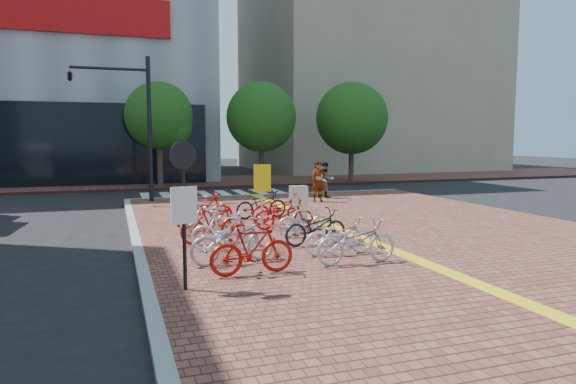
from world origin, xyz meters
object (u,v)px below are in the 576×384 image
object	(u,v)px
bike_2	(224,230)
bike_12	(278,208)
pedestrian_a	(318,182)
bike_10	(305,221)
bike_6	(196,209)
bike_8	(339,236)
bike_13	(261,204)
bike_1	(233,240)
traffic_light_pole	(114,101)
bike_0	(252,249)
bike_7	(356,241)
pedestrian_b	(326,180)
bike_3	(213,224)
bike_9	(316,227)
bike_11	(284,214)
notice_sign	(184,197)
bike_4	(209,219)
utility_box	(299,204)
bike_5	(203,210)
yellow_sign	(262,184)

from	to	relation	value
bike_2	bike_12	size ratio (longest dim) A/B	0.87
pedestrian_a	bike_10	bearing A→B (deg)	-116.24
bike_6	bike_10	xyz separation A→B (m)	(2.50, -3.52, 0.01)
bike_8	bike_13	bearing A→B (deg)	2.18
bike_1	traffic_light_pole	world-z (taller)	traffic_light_pole
bike_0	bike_8	bearing A→B (deg)	-68.65
bike_7	traffic_light_pole	bearing A→B (deg)	19.37
pedestrian_b	bike_12	bearing A→B (deg)	-126.67
bike_1	bike_3	distance (m)	2.28
bike_9	bike_13	xyz separation A→B (m)	(-0.13, 4.75, 0.01)
bike_0	bike_13	bearing A→B (deg)	-19.78
pedestrian_a	bike_13	bearing A→B (deg)	-136.13
bike_13	pedestrian_b	world-z (taller)	pedestrian_b
pedestrian_b	bike_11	bearing A→B (deg)	-123.39
bike_7	notice_sign	bearing A→B (deg)	100.71
bike_13	bike_7	bearing A→B (deg)	175.44
bike_3	bike_8	world-z (taller)	bike_3
bike_6	bike_11	world-z (taller)	bike_11
pedestrian_b	notice_sign	size ratio (longest dim) A/B	0.61
bike_4	bike_10	size ratio (longest dim) A/B	1.04
bike_7	bike_10	distance (m)	3.28
bike_0	bike_12	size ratio (longest dim) A/B	0.93
utility_box	traffic_light_pole	size ratio (longest dim) A/B	0.19
notice_sign	bike_5	bearing A→B (deg)	77.64
bike_4	bike_13	distance (m)	3.49
bike_7	bike_8	world-z (taller)	bike_7
bike_8	bike_9	bearing A→B (deg)	4.59
bike_0	bike_6	xyz separation A→B (m)	(-0.07, 6.93, -0.07)
bike_11	yellow_sign	distance (m)	1.22
bike_0	bike_13	size ratio (longest dim) A/B	0.96
bike_7	utility_box	size ratio (longest dim) A/B	1.59
bike_10	pedestrian_b	size ratio (longest dim) A/B	0.94
bike_7	bike_4	bearing A→B (deg)	29.10
bike_7	yellow_sign	xyz separation A→B (m)	(-0.66, 5.26, 0.86)
bike_4	utility_box	distance (m)	3.60
bike_12	bike_7	bearing A→B (deg)	172.52
yellow_sign	traffic_light_pole	bearing A→B (deg)	118.16
bike_12	notice_sign	bearing A→B (deg)	141.88
bike_11	bike_2	bearing A→B (deg)	146.19
bike_7	traffic_light_pole	distance (m)	14.67
bike_9	bike_7	bearing A→B (deg)	173.98
bike_7	yellow_sign	size ratio (longest dim) A/B	0.97
bike_4	utility_box	xyz separation A→B (m)	(3.27, 1.50, 0.12)
bike_0	pedestrian_b	distance (m)	13.76
bike_5	traffic_light_pole	world-z (taller)	traffic_light_pole
bike_8	utility_box	bearing A→B (deg)	-8.62
bike_9	bike_0	bearing A→B (deg)	126.82
bike_6	bike_10	distance (m)	4.32
bike_10	notice_sign	bearing A→B (deg)	141.29
bike_4	bike_9	xyz separation A→B (m)	(2.43, -2.13, -0.02)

